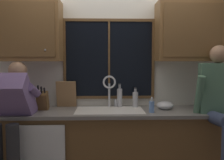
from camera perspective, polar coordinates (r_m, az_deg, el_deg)
back_wall at (r=3.29m, az=-0.30°, el=0.43°), size 5.51×0.12×2.55m
window_glass at (r=3.21m, az=-0.68°, el=4.79°), size 1.10×0.02×0.95m
window_frame_top at (r=3.24m, az=-0.68°, el=13.54°), size 1.17×0.02×0.04m
window_frame_bottom at (r=3.23m, az=-0.67°, el=-3.97°), size 1.17×0.02×0.04m
window_frame_left at (r=3.24m, az=-10.80°, el=4.71°), size 0.03×0.02×0.95m
window_frame_right at (r=3.26m, az=9.39°, el=4.73°), size 0.03×0.02×0.95m
window_mullion_center at (r=3.20m, az=-0.67°, el=4.79°), size 0.02×0.02×0.95m
lower_cabinet_run at (r=3.12m, az=-0.12°, el=-15.55°), size 3.11×0.58×0.88m
countertop at (r=2.97m, az=-0.11°, el=-7.34°), size 3.17×0.62×0.04m
dishwasher_front at (r=2.91m, az=-16.77°, el=-16.95°), size 0.60×0.02×0.74m
upper_cabinet_left at (r=3.19m, az=-18.51°, el=10.57°), size 0.77×0.36×0.72m
upper_cabinet_right at (r=3.23m, az=17.04°, el=10.54°), size 0.77×0.36×0.72m
sink at (r=3.00m, az=-0.55°, el=-8.76°), size 0.80×0.46×0.21m
faucet at (r=3.12m, az=-0.49°, el=-1.69°), size 0.18×0.09×0.40m
person_standing at (r=2.87m, az=-22.29°, el=-7.31°), size 0.53×0.71×1.50m
person_sitting_on_counter at (r=2.97m, az=23.79°, el=-3.77°), size 0.54×0.62×1.26m
knife_block at (r=3.08m, az=-15.56°, el=-4.64°), size 0.12×0.18×0.32m
cutting_board at (r=3.20m, az=-10.41°, el=-3.21°), size 0.25×0.09×0.33m
mixing_bowl at (r=3.10m, az=12.02°, el=-5.70°), size 0.20×0.20×0.10m
soap_dispenser at (r=2.88m, az=9.07°, el=-6.00°), size 0.06×0.07×0.18m
bottle_green_glass at (r=3.18m, az=1.75°, el=-3.91°), size 0.07×0.07×0.30m
bottle_tall_clear at (r=3.16m, az=5.35°, el=-4.37°), size 0.07×0.07×0.25m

